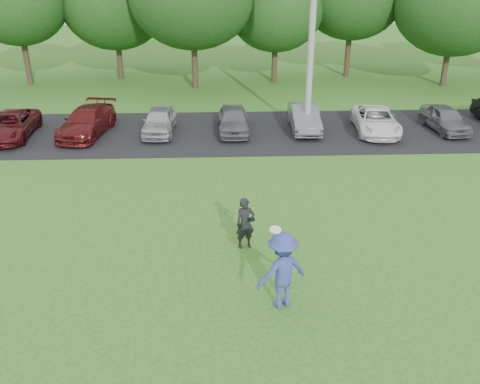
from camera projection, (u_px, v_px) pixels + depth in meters
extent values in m
plane|color=#266A1E|center=(246.00, 297.00, 13.54)|extent=(100.00, 100.00, 0.00)
cube|color=black|center=(232.00, 132.00, 25.30)|extent=(32.00, 6.50, 0.03)
cylinder|color=#959691|center=(313.00, 18.00, 22.93)|extent=(0.28, 0.28, 10.38)
imported|color=#364298|center=(282.00, 270.00, 12.83)|extent=(1.49, 1.20, 2.00)
cylinder|color=white|center=(276.00, 230.00, 12.23)|extent=(0.27, 0.27, 0.09)
imported|color=black|center=(245.00, 223.00, 15.43)|extent=(0.65, 0.52, 1.56)
cube|color=black|center=(252.00, 219.00, 15.18)|extent=(0.16, 0.14, 0.10)
imported|color=#4C1014|center=(10.00, 125.00, 24.34)|extent=(2.01, 4.17, 1.14)
imported|color=#531213|center=(87.00, 122.00, 24.68)|extent=(2.43, 4.48, 1.23)
imported|color=#A8ABAF|center=(159.00, 121.00, 24.86)|extent=(1.52, 3.53, 1.19)
imported|color=slate|center=(233.00, 120.00, 24.99)|extent=(1.43, 3.53, 1.20)
imported|color=slate|center=(304.00, 118.00, 25.28)|extent=(1.33, 3.64, 1.19)
imported|color=white|center=(376.00, 120.00, 25.03)|extent=(2.18, 4.18, 1.12)
imported|color=slate|center=(445.00, 118.00, 25.24)|extent=(1.67, 3.50, 1.15)
cylinder|color=#38281C|center=(27.00, 63.00, 33.32)|extent=(0.36, 0.36, 2.70)
ellipsoid|color=#214C19|center=(17.00, 2.00, 31.81)|extent=(5.94, 5.94, 5.05)
cylinder|color=#38281C|center=(120.00, 62.00, 34.90)|extent=(0.36, 0.36, 2.20)
ellipsoid|color=#214C19|center=(114.00, 3.00, 33.37)|extent=(6.68, 6.68, 5.68)
cylinder|color=#38281C|center=(195.00, 66.00, 32.45)|extent=(0.36, 0.36, 2.70)
cylinder|color=#38281C|center=(274.00, 65.00, 34.01)|extent=(0.36, 0.36, 2.20)
ellipsoid|color=#214C19|center=(276.00, 11.00, 32.63)|extent=(5.76, 5.76, 4.90)
cylinder|color=#38281C|center=(348.00, 56.00, 35.36)|extent=(0.36, 0.36, 2.70)
cylinder|color=#38281C|center=(445.00, 68.00, 33.13)|extent=(0.36, 0.36, 2.20)
ellipsoid|color=#214C19|center=(456.00, 3.00, 31.52)|extent=(7.24, 7.24, 6.15)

